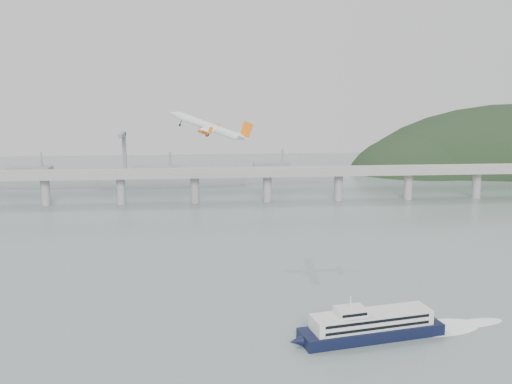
{
  "coord_description": "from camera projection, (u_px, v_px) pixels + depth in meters",
  "views": [
    {
      "loc": [
        -21.74,
        -204.45,
        88.11
      ],
      "look_at": [
        0.0,
        55.0,
        36.0
      ],
      "focal_mm": 42.0,
      "sensor_mm": 36.0,
      "label": 1
    }
  ],
  "objects": [
    {
      "name": "airliner",
      "position": [
        210.0,
        127.0,
        280.47
      ],
      "size": [
        39.99,
        36.45,
        16.49
      ],
      "rotation": [
        0.05,
        -0.35,
        3.01
      ],
      "color": "white",
      "rests_on": "ground"
    },
    {
      "name": "distant_fleet",
      "position": [
        34.0,
        180.0,
        463.92
      ],
      "size": [
        453.0,
        60.9,
        40.0
      ],
      "color": "slate",
      "rests_on": "ground"
    },
    {
      "name": "bridge",
      "position": [
        237.0,
        177.0,
        410.71
      ],
      "size": [
        800.0,
        22.0,
        23.9
      ],
      "color": "gray",
      "rests_on": "ground"
    },
    {
      "name": "ground",
      "position": [
        269.0,
        318.0,
        218.85
      ],
      "size": [
        900.0,
        900.0,
        0.0
      ],
      "primitive_type": "plane",
      "color": "slate",
      "rests_on": "ground"
    },
    {
      "name": "ferry",
      "position": [
        371.0,
        326.0,
        202.05
      ],
      "size": [
        81.04,
        25.96,
        15.41
      ],
      "rotation": [
        0.0,
        0.0,
        0.2
      ],
      "color": "black",
      "rests_on": "ground"
    }
  ]
}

